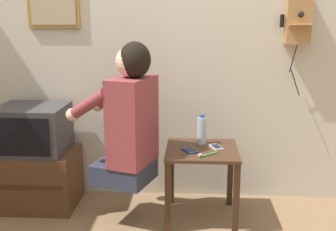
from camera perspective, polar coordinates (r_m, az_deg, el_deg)
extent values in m
cube|color=beige|center=(3.22, -1.41, 10.95)|extent=(6.80, 0.05, 2.55)
cube|color=#422819|center=(2.93, 4.62, -4.72)|extent=(0.50, 0.50, 0.02)
cube|color=#382215|center=(2.81, -0.02, -11.09)|extent=(0.04, 0.04, 0.49)
cube|color=#382215|center=(2.82, 9.22, -11.17)|extent=(0.04, 0.04, 0.49)
cube|color=#382215|center=(3.23, 0.46, -7.76)|extent=(0.04, 0.04, 0.49)
cube|color=#382215|center=(3.24, 8.43, -7.84)|extent=(0.04, 0.04, 0.49)
cube|color=#2D3347|center=(2.93, -5.96, -7.49)|extent=(0.45, 0.45, 0.14)
cube|color=brown|center=(2.79, -4.83, -0.77)|extent=(0.32, 0.42, 0.58)
sphere|color=beige|center=(2.72, -4.99, 7.27)|extent=(0.20, 0.20, 0.20)
ellipsoid|color=black|center=(2.71, -4.51, 7.52)|extent=(0.26, 0.27, 0.23)
cylinder|color=brown|center=(2.74, -10.74, 1.48)|extent=(0.30, 0.16, 0.22)
cylinder|color=brown|center=(3.01, -7.56, 2.64)|extent=(0.30, 0.16, 0.22)
sphere|color=beige|center=(2.83, -12.81, 0.12)|extent=(0.09, 0.09, 0.09)
sphere|color=beige|center=(3.08, -9.55, 1.36)|extent=(0.09, 0.09, 0.09)
cube|color=#51331E|center=(3.36, -17.36, -8.11)|extent=(0.60, 0.44, 0.43)
cube|color=#392315|center=(3.16, -18.82, -9.20)|extent=(0.54, 0.01, 0.02)
cube|color=#38383A|center=(3.25, -17.83, -1.75)|extent=(0.48, 0.43, 0.34)
cube|color=black|center=(3.05, -19.30, -2.82)|extent=(0.40, 0.01, 0.27)
cube|color=#AD7A47|center=(3.22, 17.21, 12.46)|extent=(0.17, 0.11, 0.36)
cube|color=#AD7A47|center=(3.14, 17.52, 11.60)|extent=(0.16, 0.07, 0.03)
cone|color=black|center=(3.12, 17.70, 12.92)|extent=(0.04, 0.05, 0.04)
cylinder|color=black|center=(3.19, 15.20, 12.26)|extent=(0.03, 0.03, 0.09)
cylinder|color=black|center=(3.21, 16.63, 7.47)|extent=(0.04, 0.04, 0.22)
cylinder|color=black|center=(3.24, 16.84, 4.30)|extent=(0.07, 0.06, 0.19)
cube|color=olive|center=(3.34, -15.28, 14.57)|extent=(0.39, 0.02, 0.38)
cube|color=tan|center=(3.33, -15.36, 14.58)|extent=(0.34, 0.01, 0.33)
cube|color=navy|center=(2.86, 2.91, -4.77)|extent=(0.12, 0.14, 0.01)
cube|color=black|center=(2.86, 2.91, -4.65)|extent=(0.09, 0.11, 0.00)
cube|color=silver|center=(2.95, 6.54, -4.28)|extent=(0.10, 0.14, 0.01)
cube|color=black|center=(2.95, 6.54, -4.16)|extent=(0.08, 0.11, 0.00)
cylinder|color=#ADC6DB|center=(3.00, 4.59, -2.08)|extent=(0.06, 0.06, 0.19)
cylinder|color=#2D4C8C|center=(2.98, 4.63, -0.07)|extent=(0.04, 0.04, 0.02)
cylinder|color=#4CBF66|center=(2.79, 5.44, -5.29)|extent=(0.13, 0.11, 0.01)
cube|color=white|center=(2.74, 4.39, -5.37)|extent=(0.03, 0.03, 0.01)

